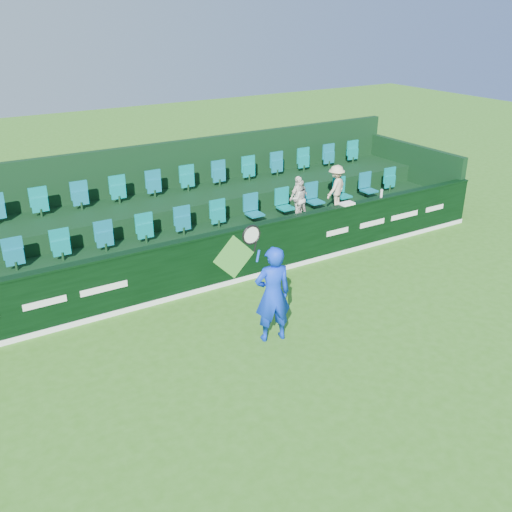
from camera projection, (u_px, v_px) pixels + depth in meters
ground at (337, 364)px, 10.59m from camera, size 60.00×60.00×0.00m
sponsor_hoarding at (232, 256)px, 13.44m from camera, size 16.00×0.25×1.35m
stand_tier_front at (210, 251)px, 14.41m from camera, size 16.00×2.00×0.80m
stand_tier_back at (179, 220)px, 15.79m from camera, size 16.00×1.80×1.30m
stand_rear at (171, 196)px, 15.91m from camera, size 16.00×4.10×2.60m
seat_row_front at (202, 221)px, 14.44m from camera, size 13.50×0.50×0.60m
seat_row_back at (172, 184)px, 15.64m from camera, size 13.50×0.50×0.60m
tennis_player at (273, 294)px, 11.00m from camera, size 1.17×0.63×2.59m
spectator_left at (299, 199)px, 15.35m from camera, size 0.55×0.45×1.05m
spectator_middle at (298, 197)px, 15.32m from camera, size 0.73×0.44×1.16m
spectator_right at (336, 188)px, 15.91m from camera, size 0.94×0.77×1.27m
towel at (347, 204)px, 14.81m from camera, size 0.36×0.24×0.05m
drinks_bottle at (381, 193)px, 15.34m from camera, size 0.07×0.07×0.22m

